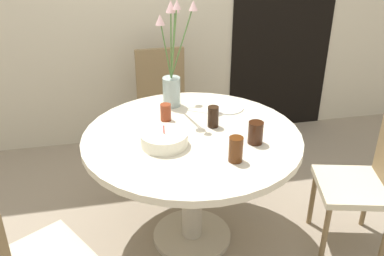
% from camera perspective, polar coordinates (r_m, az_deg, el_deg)
% --- Properties ---
extents(ground_plane, '(16.00, 16.00, 0.00)m').
position_cam_1_polar(ground_plane, '(2.77, 0.00, -14.32)').
color(ground_plane, gray).
extents(doorway_panel, '(0.90, 0.01, 2.05)m').
position_cam_1_polar(doorway_panel, '(3.81, 12.21, 14.32)').
color(doorway_panel, black).
rests_on(doorway_panel, ground_plane).
extents(dining_table, '(1.21, 1.21, 0.73)m').
position_cam_1_polar(dining_table, '(2.42, 0.00, -3.62)').
color(dining_table, beige).
rests_on(dining_table, ground_plane).
extents(chair_near_front, '(0.41, 0.41, 0.89)m').
position_cam_1_polar(chair_near_front, '(3.35, -3.88, 3.56)').
color(chair_near_front, beige).
rests_on(chair_near_front, ground_plane).
extents(chair_right_flank, '(0.49, 0.49, 0.89)m').
position_cam_1_polar(chair_right_flank, '(2.64, 22.65, -5.74)').
color(chair_right_flank, beige).
rests_on(chair_right_flank, ground_plane).
extents(birthday_cake, '(0.25, 0.25, 0.12)m').
position_cam_1_polar(birthday_cake, '(2.24, -3.72, -1.50)').
color(birthday_cake, white).
rests_on(birthday_cake, dining_table).
extents(flower_vase, '(0.24, 0.39, 0.69)m').
position_cam_1_polar(flower_vase, '(2.62, -2.65, 7.71)').
color(flower_vase, '#9EB2AD').
rests_on(flower_vase, dining_table).
extents(side_plate, '(0.19, 0.19, 0.01)m').
position_cam_1_polar(side_plate, '(2.67, 4.77, 2.71)').
color(side_plate, white).
rests_on(side_plate, dining_table).
extents(drink_glass_0, '(0.06, 0.06, 0.10)m').
position_cam_1_polar(drink_glass_0, '(2.49, -3.53, 2.11)').
color(drink_glass_0, maroon).
rests_on(drink_glass_0, dining_table).
extents(drink_glass_1, '(0.08, 0.08, 0.12)m').
position_cam_1_polar(drink_glass_1, '(2.27, 8.47, -0.62)').
color(drink_glass_1, '#33190C').
rests_on(drink_glass_1, dining_table).
extents(drink_glass_2, '(0.06, 0.06, 0.12)m').
position_cam_1_polar(drink_glass_2, '(2.42, 2.84, 1.52)').
color(drink_glass_2, black).
rests_on(drink_glass_2, dining_table).
extents(drink_glass_3, '(0.07, 0.07, 0.13)m').
position_cam_1_polar(drink_glass_3, '(2.09, 5.86, -2.84)').
color(drink_glass_3, '#51280F').
rests_on(drink_glass_3, dining_table).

